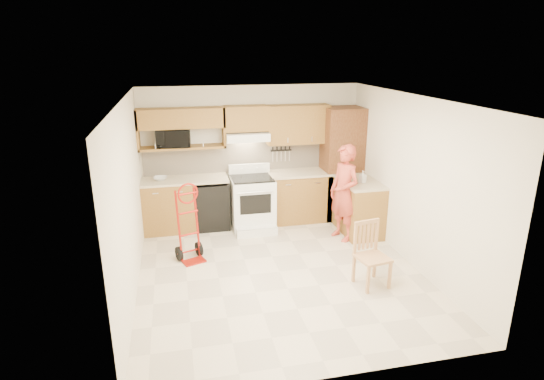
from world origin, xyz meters
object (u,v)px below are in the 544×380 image
object	(u,v)px
microwave	(173,138)
person	(344,193)
hand_truck	(190,226)
range	(253,199)
dining_chair	(373,255)

from	to	relation	value
microwave	person	bearing A→B (deg)	-19.10
hand_truck	range	bearing A→B (deg)	22.50
range	dining_chair	bearing A→B (deg)	-62.50
dining_chair	hand_truck	bearing A→B (deg)	141.11
hand_truck	dining_chair	distance (m)	2.72
hand_truck	dining_chair	xyz separation A→B (m)	(2.38, -1.30, -0.11)
dining_chair	microwave	bearing A→B (deg)	122.67
range	microwave	bearing A→B (deg)	164.30
dining_chair	range	bearing A→B (deg)	107.21
hand_truck	dining_chair	world-z (taller)	hand_truck
range	hand_truck	distance (m)	1.57
range	dining_chair	distance (m)	2.66
person	dining_chair	xyz separation A→B (m)	(-0.18, -1.58, -0.37)
range	person	world-z (taller)	person
microwave	hand_truck	size ratio (longest dim) A/B	0.51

